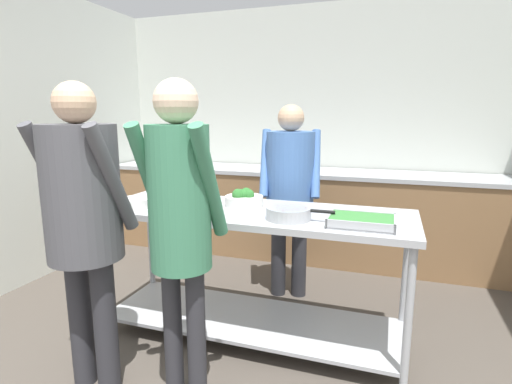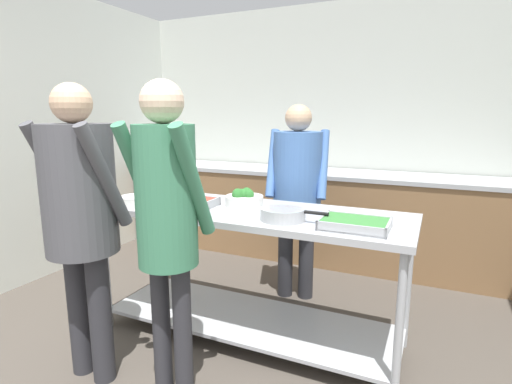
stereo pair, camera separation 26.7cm
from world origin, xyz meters
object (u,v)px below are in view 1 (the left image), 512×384
Objects in this scene: plate_stack at (133,203)px; serving_tray_vegetables at (186,204)px; broccoli_bowl at (244,199)px; guest_serving_left at (180,210)px; cook_behind_counter at (290,182)px; sauce_pan at (289,213)px; serving_tray_roast at (361,221)px; water_bottle at (153,154)px; guest_serving_right at (83,209)px.

plate_stack is 0.36m from serving_tray_vegetables.
broccoli_bowl is at bearing 20.97° from plate_stack.
broccoli_bowl is 0.81m from guest_serving_left.
plate_stack is 1.24m from cook_behind_counter.
serving_tray_roast is (0.42, -0.01, -0.02)m from sauce_pan.
cook_behind_counter is (0.16, 0.64, 0.02)m from broccoli_bowl.
plate_stack reaches higher than serving_tray_roast.
broccoli_bowl is 0.64× the size of sauce_pan.
water_bottle is (-1.72, 1.58, 0.10)m from broccoli_bowl.
plate_stack reaches higher than serving_tray_vegetables.
broccoli_bowl is at bearing 55.66° from guest_serving_right.
guest_serving_left reaches higher than broccoli_bowl.
sauce_pan is 0.71m from guest_serving_left.
water_bottle is at bearing 139.14° from sauce_pan.
cook_behind_counter is at bearing -26.59° from water_bottle.
guest_serving_right is at bearing -78.59° from plate_stack.
broccoli_bowl is at bearing 25.41° from serving_tray_vegetables.
serving_tray_vegetables is 1.56× the size of water_bottle.
guest_serving_right reaches higher than serving_tray_vegetables.
guest_serving_left is 6.99× the size of water_bottle.
water_bottle is (-2.09, 1.81, 0.11)m from sauce_pan.
serving_tray_vegetables is at bearing -154.59° from broccoli_bowl.
plate_stack is 0.66× the size of serving_tray_roast.
sauce_pan reaches higher than serving_tray_roast.
guest_serving_left is (-0.82, -0.56, 0.13)m from serving_tray_roast.
serving_tray_roast is at bearing 1.10° from plate_stack.
cook_behind_counter reaches higher than serving_tray_roast.
serving_tray_vegetables is 0.39m from broccoli_bowl.
serving_tray_vegetables is 0.22× the size of guest_serving_right.
sauce_pan is at bearing 54.96° from guest_serving_left.
serving_tray_vegetables is at bearing -51.83° from water_bottle.
guest_serving_left is at bearing -92.23° from broccoli_bowl.
guest_serving_right is (-1.36, -0.61, 0.10)m from serving_tray_roast.
plate_stack is at bearing -178.08° from sauce_pan.
guest_serving_right reaches higher than plate_stack.
guest_serving_left reaches higher than serving_tray_vegetables.
broccoli_bowl is at bearing 87.77° from guest_serving_left.
guest_serving_right is at bearing -147.04° from sauce_pan.
plate_stack is at bearing -163.87° from serving_tray_vegetables.
plate_stack is 0.64× the size of serving_tray_vegetables.
serving_tray_roast is at bearing 23.95° from guest_serving_right.
serving_tray_roast is 1.00m from guest_serving_left.
broccoli_bowl is at bearing -104.08° from cook_behind_counter.
guest_serving_left is 1.06× the size of cook_behind_counter.
water_bottle is (-1.15, 2.42, 0.02)m from guest_serving_right.
serving_tray_roast is (0.79, -0.24, -0.02)m from broccoli_bowl.
guest_serving_left is at bearing -54.60° from water_bottle.
water_bottle reaches higher than broccoli_bowl.
serving_tray_vegetables is at bearing 174.97° from sauce_pan.
broccoli_bowl reaches higher than serving_tray_roast.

